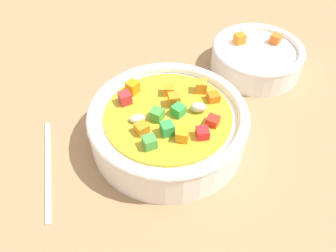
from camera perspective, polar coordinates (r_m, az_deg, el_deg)
The scene contains 4 objects.
ground_plane at distance 45.06cm, azimuth 0.00°, elevation -3.10°, with size 140.00×140.00×2.00cm, color #9E754F.
soup_bowl_main at distance 42.18cm, azimuth 0.01°, elevation 0.29°, with size 19.26×19.26×6.21cm.
spoon at distance 39.21cm, azimuth -19.31°, elevation -15.07°, with size 8.01×23.98×0.94cm.
side_bowl_small at distance 55.54cm, azimuth 14.38°, elevation 10.95°, with size 13.78×13.78×4.92cm.
Camera 1 is at (0.88, -29.10, 33.39)cm, focal length 36.98 mm.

